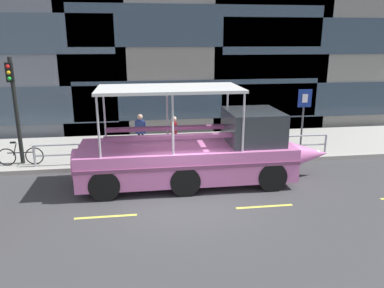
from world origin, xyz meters
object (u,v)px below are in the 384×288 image
Objects in this scene: leaned_bicycle at (20,156)px; duck_tour_boat at (201,152)px; pedestrian_near_bow at (253,125)px; parking_sign at (304,110)px; pedestrian_mid_right at (140,130)px; traffic_light_pole at (15,101)px; pedestrian_mid_left at (174,131)px.

duck_tour_boat is at bearing -18.49° from leaned_bicycle.
duck_tour_boat reaches higher than leaned_bicycle.
pedestrian_near_bow is at bearing 49.86° from duck_tour_boat.
parking_sign is 1.61× the size of pedestrian_mid_right.
pedestrian_mid_right is (4.71, 1.04, 0.65)m from leaned_bicycle.
parking_sign reaches higher than pedestrian_near_bow.
pedestrian_near_bow is (9.82, 1.29, 0.63)m from leaned_bicycle.
pedestrian_near_bow is at bearing 149.03° from parking_sign.
traffic_light_pole is 2.44× the size of pedestrian_mid_right.
pedestrian_mid_left is (6.14, 0.52, -1.53)m from traffic_light_pole.
traffic_light_pole is 7.42m from duck_tour_boat.
traffic_light_pole is at bearing -173.44° from pedestrian_near_bow.
duck_tour_boat is (6.82, -2.44, -1.61)m from traffic_light_pole.
leaned_bicycle is 1.04× the size of pedestrian_near_bow.
parking_sign is at bearing 0.07° from traffic_light_pole.
traffic_light_pole reaches higher than pedestrian_mid_right.
pedestrian_mid_right reaches higher than leaned_bicycle.
traffic_light_pole is 2.48× the size of pedestrian_near_bow.
pedestrian_mid_left is at bearing 174.84° from parking_sign.
traffic_light_pole is 2.39× the size of leaned_bicycle.
duck_tour_boat is 4.67m from pedestrian_near_bow.
leaned_bicycle is at bearing 161.51° from duck_tour_boat.
leaned_bicycle is at bearing -87.92° from traffic_light_pole.
leaned_bicycle is 4.87m from pedestrian_mid_right.
pedestrian_near_bow is (9.83, 1.13, -1.51)m from traffic_light_pole.
traffic_light_pole is at bearing -169.48° from pedestrian_mid_right.
parking_sign reaches higher than leaned_bicycle.
traffic_light_pole reaches higher than leaned_bicycle.
duck_tour_boat reaches higher than pedestrian_near_bow.
traffic_light_pole is 11.71m from parking_sign.
leaned_bicycle is 7.20m from duck_tour_boat.
duck_tour_boat is 5.61× the size of pedestrian_mid_left.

